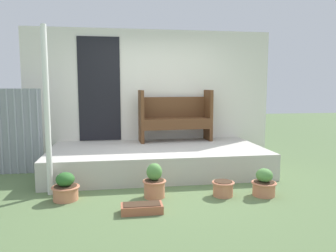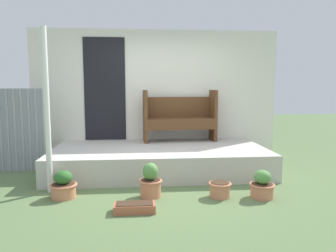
{
  "view_description": "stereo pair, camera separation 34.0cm",
  "coord_description": "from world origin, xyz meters",
  "px_view_note": "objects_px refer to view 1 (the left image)",
  "views": [
    {
      "loc": [
        -0.7,
        -4.7,
        1.5
      ],
      "look_at": [
        0.09,
        0.32,
        0.88
      ],
      "focal_mm": 35.0,
      "sensor_mm": 36.0,
      "label": 1
    },
    {
      "loc": [
        -0.36,
        -4.75,
        1.5
      ],
      "look_at": [
        0.09,
        0.32,
        0.88
      ],
      "focal_mm": 35.0,
      "sensor_mm": 36.0,
      "label": 2
    }
  ],
  "objects_px": {
    "flower_pot_far_right": "(264,184)",
    "planter_box_rect": "(142,208)",
    "bench": "(175,115)",
    "flower_pot_right": "(223,188)",
    "support_post": "(47,112)",
    "flower_pot_left": "(66,188)",
    "flower_pot_middle": "(154,183)"
  },
  "relations": [
    {
      "from": "flower_pot_left",
      "to": "flower_pot_right",
      "type": "height_order",
      "value": "flower_pot_left"
    },
    {
      "from": "support_post",
      "to": "planter_box_rect",
      "type": "distance_m",
      "value": 1.85
    },
    {
      "from": "flower_pot_left",
      "to": "flower_pot_right",
      "type": "xyz_separation_m",
      "value": [
        2.11,
        -0.17,
        -0.05
      ]
    },
    {
      "from": "support_post",
      "to": "flower_pot_far_right",
      "type": "xyz_separation_m",
      "value": [
        2.91,
        -0.51,
        -0.99
      ]
    },
    {
      "from": "support_post",
      "to": "flower_pot_middle",
      "type": "distance_m",
      "value": 1.74
    },
    {
      "from": "flower_pot_right",
      "to": "flower_pot_left",
      "type": "bearing_deg",
      "value": 175.42
    },
    {
      "from": "support_post",
      "to": "planter_box_rect",
      "type": "relative_size",
      "value": 4.66
    },
    {
      "from": "flower_pot_far_right",
      "to": "support_post",
      "type": "bearing_deg",
      "value": 170.05
    },
    {
      "from": "flower_pot_left",
      "to": "flower_pot_middle",
      "type": "xyz_separation_m",
      "value": [
        1.17,
        -0.07,
        0.04
      ]
    },
    {
      "from": "flower_pot_middle",
      "to": "bench",
      "type": "bearing_deg",
      "value": 72.16
    },
    {
      "from": "flower_pot_far_right",
      "to": "planter_box_rect",
      "type": "distance_m",
      "value": 1.75
    },
    {
      "from": "support_post",
      "to": "flower_pot_right",
      "type": "distance_m",
      "value": 2.61
    },
    {
      "from": "support_post",
      "to": "flower_pot_middle",
      "type": "relative_size",
      "value": 4.92
    },
    {
      "from": "flower_pot_middle",
      "to": "flower_pot_right",
      "type": "xyz_separation_m",
      "value": [
        0.94,
        -0.09,
        -0.09
      ]
    },
    {
      "from": "planter_box_rect",
      "to": "flower_pot_middle",
      "type": "bearing_deg",
      "value": 67.89
    },
    {
      "from": "bench",
      "to": "planter_box_rect",
      "type": "distance_m",
      "value": 2.79
    },
    {
      "from": "flower_pot_left",
      "to": "flower_pot_far_right",
      "type": "bearing_deg",
      "value": -5.15
    },
    {
      "from": "flower_pot_right",
      "to": "flower_pot_far_right",
      "type": "relative_size",
      "value": 0.82
    },
    {
      "from": "support_post",
      "to": "flower_pot_right",
      "type": "bearing_deg",
      "value": -10.57
    },
    {
      "from": "flower_pot_left",
      "to": "bench",
      "type": "bearing_deg",
      "value": 46.6
    },
    {
      "from": "flower_pot_middle",
      "to": "flower_pot_far_right",
      "type": "height_order",
      "value": "flower_pot_middle"
    },
    {
      "from": "flower_pot_left",
      "to": "flower_pot_right",
      "type": "bearing_deg",
      "value": -4.58
    },
    {
      "from": "flower_pot_far_right",
      "to": "planter_box_rect",
      "type": "height_order",
      "value": "flower_pot_far_right"
    },
    {
      "from": "bench",
      "to": "flower_pot_far_right",
      "type": "xyz_separation_m",
      "value": [
        0.86,
        -2.16,
        -0.77
      ]
    },
    {
      "from": "bench",
      "to": "flower_pot_right",
      "type": "relative_size",
      "value": 4.58
    },
    {
      "from": "flower_pot_right",
      "to": "planter_box_rect",
      "type": "bearing_deg",
      "value": -159.65
    },
    {
      "from": "support_post",
      "to": "flower_pot_middle",
      "type": "xyz_separation_m",
      "value": [
        1.42,
        -0.35,
        -0.95
      ]
    },
    {
      "from": "bench",
      "to": "support_post",
      "type": "bearing_deg",
      "value": -145.09
    },
    {
      "from": "flower_pot_middle",
      "to": "flower_pot_far_right",
      "type": "distance_m",
      "value": 1.51
    },
    {
      "from": "bench",
      "to": "flower_pot_far_right",
      "type": "bearing_deg",
      "value": -72.13
    },
    {
      "from": "flower_pot_right",
      "to": "planter_box_rect",
      "type": "height_order",
      "value": "flower_pot_right"
    },
    {
      "from": "support_post",
      "to": "flower_pot_left",
      "type": "bearing_deg",
      "value": -47.82
    }
  ]
}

